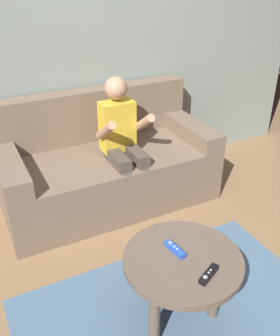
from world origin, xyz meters
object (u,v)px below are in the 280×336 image
Objects in this scene: coffee_table at (182,268)px; game_remote_black_center at (209,274)px; couch at (106,165)px; game_remote_blue_near_edge at (175,249)px; person_seated_on_couch at (123,139)px.

coffee_table is 0.19m from game_remote_black_center.
couch is 1.29m from game_remote_blue_near_edge.
couch is at bearing 112.22° from person_seated_on_couch.
game_remote_black_center is at bearing -93.19° from couch.
person_seated_on_couch is 1.70× the size of coffee_table.
game_remote_blue_near_edge is 1.02× the size of game_remote_black_center.
person_seated_on_couch reaches higher than game_remote_black_center.
coffee_table is at bearing -95.31° from couch.
coffee_table is 4.31× the size of game_remote_black_center.
game_remote_black_center is (0.05, -0.22, 0.00)m from game_remote_blue_near_edge.
couch reaches higher than coffee_table.
couch is at bearing 86.81° from game_remote_black_center.
game_remote_blue_near_edge is at bearing -100.83° from person_seated_on_couch.
couch reaches higher than game_remote_blue_near_edge.
couch is 11.78× the size of game_remote_black_center.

